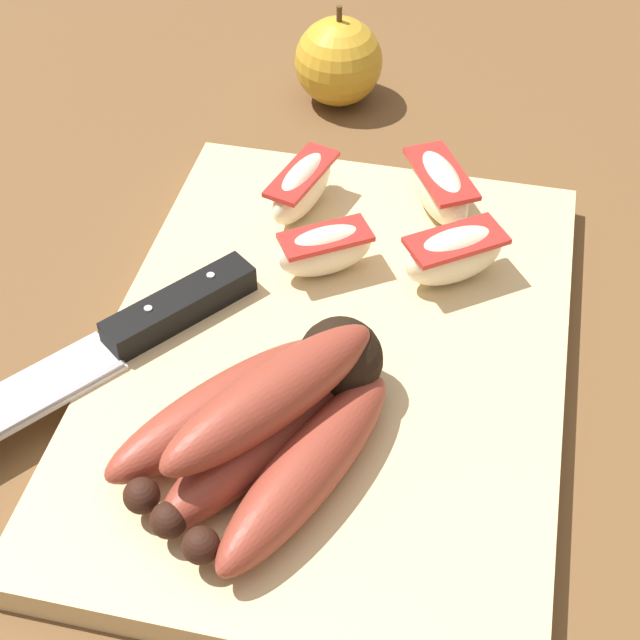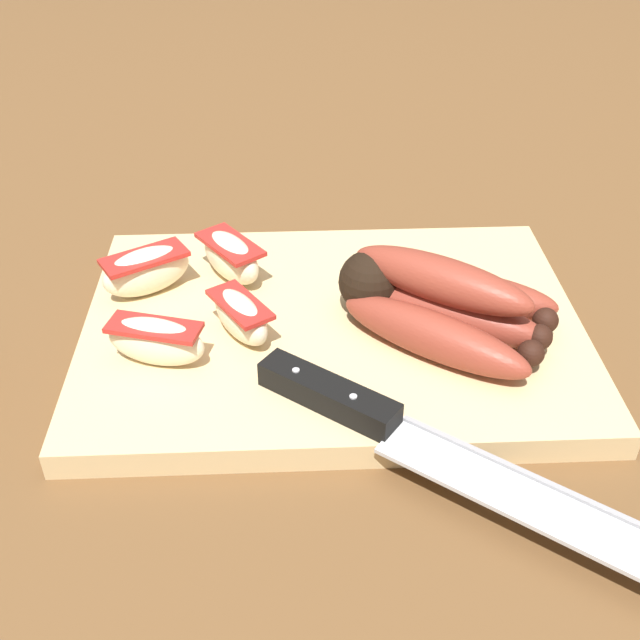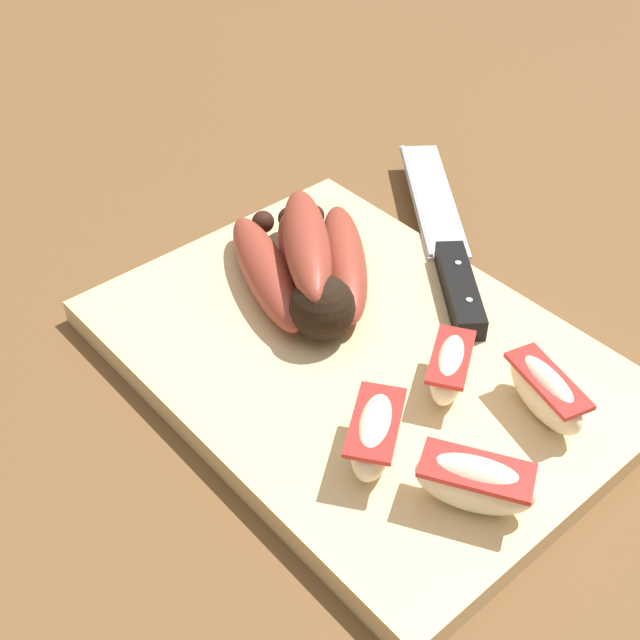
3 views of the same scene
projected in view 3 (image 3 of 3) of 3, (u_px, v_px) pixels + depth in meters
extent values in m
plane|color=brown|center=(351.00, 384.00, 0.61)|extent=(6.00, 6.00, 0.00)
cube|color=#DBBC84|center=(359.00, 358.00, 0.62)|extent=(0.37, 0.27, 0.02)
sphere|color=black|center=(322.00, 307.00, 0.60)|extent=(0.05, 0.05, 0.05)
ellipsoid|color=brown|center=(344.00, 261.00, 0.66)|extent=(0.14, 0.12, 0.03)
sphere|color=black|center=(313.00, 216.00, 0.71)|extent=(0.02, 0.02, 0.02)
ellipsoid|color=brown|center=(305.00, 266.00, 0.65)|extent=(0.14, 0.10, 0.03)
sphere|color=black|center=(289.00, 218.00, 0.70)|extent=(0.02, 0.02, 0.02)
ellipsoid|color=brown|center=(266.00, 271.00, 0.65)|extent=(0.15, 0.08, 0.03)
sphere|color=black|center=(263.00, 222.00, 0.70)|extent=(0.02, 0.02, 0.02)
ellipsoid|color=brown|center=(307.00, 244.00, 0.63)|extent=(0.13, 0.11, 0.04)
cube|color=silver|center=(432.00, 198.00, 0.75)|extent=(0.16, 0.14, 0.00)
cube|color=#99999E|center=(415.00, 196.00, 0.75)|extent=(0.14, 0.11, 0.00)
cube|color=black|center=(462.00, 291.00, 0.64)|extent=(0.09, 0.08, 0.02)
cylinder|color=#B2B2B7|center=(469.00, 300.00, 0.62)|extent=(0.00, 0.01, 0.00)
cylinder|color=#B2B2B7|center=(458.00, 263.00, 0.65)|extent=(0.00, 0.01, 0.00)
ellipsoid|color=#F4E5C1|center=(474.00, 484.00, 0.49)|extent=(0.08, 0.06, 0.04)
cube|color=red|center=(477.00, 470.00, 0.48)|extent=(0.07, 0.06, 0.00)
ellipsoid|color=#F4E5C1|center=(545.00, 394.00, 0.55)|extent=(0.07, 0.04, 0.04)
cube|color=red|center=(548.00, 380.00, 0.54)|extent=(0.07, 0.04, 0.00)
ellipsoid|color=#F4E5C1|center=(375.00, 436.00, 0.52)|extent=(0.06, 0.07, 0.04)
cube|color=red|center=(375.00, 422.00, 0.51)|extent=(0.06, 0.07, 0.00)
ellipsoid|color=#F4E5C1|center=(449.00, 369.00, 0.57)|extent=(0.05, 0.06, 0.03)
cube|color=red|center=(451.00, 357.00, 0.56)|extent=(0.05, 0.06, 0.00)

